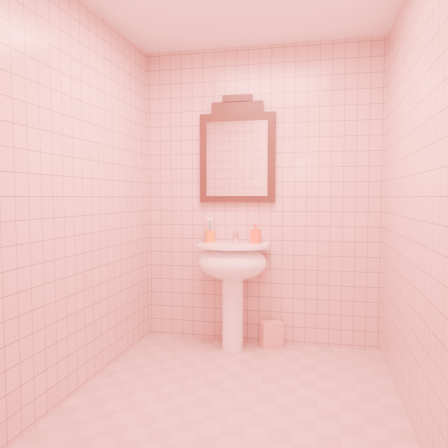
% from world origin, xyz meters
% --- Properties ---
extents(floor, '(2.20, 2.20, 0.00)m').
position_xyz_m(floor, '(0.00, 0.00, 0.00)').
color(floor, tan).
rests_on(floor, ground).
extents(back_wall, '(2.00, 0.02, 2.50)m').
position_xyz_m(back_wall, '(0.00, 1.10, 1.25)').
color(back_wall, '#CD998F').
rests_on(back_wall, floor).
extents(pedestal_sink, '(0.58, 0.58, 0.86)m').
position_xyz_m(pedestal_sink, '(-0.19, 0.87, 0.66)').
color(pedestal_sink, white).
rests_on(pedestal_sink, floor).
extents(faucet, '(0.04, 0.16, 0.11)m').
position_xyz_m(faucet, '(-0.19, 1.01, 0.92)').
color(faucet, white).
rests_on(faucet, pedestal_sink).
extents(mirror, '(0.64, 0.06, 0.89)m').
position_xyz_m(mirror, '(-0.19, 1.07, 1.62)').
color(mirror, black).
rests_on(mirror, back_wall).
extents(toothbrush_cup, '(0.08, 0.08, 0.19)m').
position_xyz_m(toothbrush_cup, '(-0.41, 1.02, 0.92)').
color(toothbrush_cup, orange).
rests_on(toothbrush_cup, pedestal_sink).
extents(soap_dispenser, '(0.08, 0.09, 0.16)m').
position_xyz_m(soap_dispenser, '(-0.02, 1.03, 0.94)').
color(soap_dispenser, red).
rests_on(soap_dispenser, pedestal_sink).
extents(towel, '(0.21, 0.18, 0.21)m').
position_xyz_m(towel, '(0.12, 1.00, 0.11)').
color(towel, '#D8877F').
rests_on(towel, floor).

